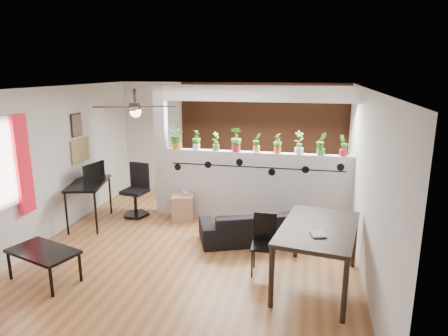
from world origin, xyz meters
TOP-DOWN VIEW (x-y plane):
  - room_shell at (0.00, 0.00)m, footprint 6.30×7.10m
  - partition_wall at (0.80, 1.50)m, footprint 3.60×0.18m
  - ceiling_header at (0.80, 1.50)m, footprint 3.60×0.18m
  - pier_column at (-1.11, 1.50)m, footprint 0.22×0.20m
  - brick_panel at (0.80, 2.97)m, footprint 3.90×0.05m
  - vine_decal at (0.80, 1.40)m, footprint 3.31×0.01m
  - baseboard_heater at (-2.54, -1.20)m, footprint 0.08×1.00m
  - corkboard at (-2.58, 0.95)m, footprint 0.03×0.60m
  - framed_art at (-2.58, 0.90)m, footprint 0.03×0.34m
  - ceiling_fan at (-0.80, -0.30)m, footprint 1.19×1.19m
  - potted_plant_0 at (-0.78, 1.50)m, footprint 0.31×0.28m
  - potted_plant_1 at (-0.39, 1.50)m, footprint 0.24×0.25m
  - potted_plant_2 at (0.01, 1.50)m, footprint 0.22×0.23m
  - potted_plant_3 at (0.41, 1.50)m, footprint 0.25×0.20m
  - potted_plant_4 at (0.80, 1.50)m, footprint 0.23×0.23m
  - potted_plant_5 at (1.20, 1.50)m, footprint 0.17×0.21m
  - potted_plant_6 at (1.59, 1.50)m, footprint 0.28×0.26m
  - potted_plant_7 at (1.99, 1.50)m, footprint 0.26×0.23m
  - potted_plant_8 at (2.38, 1.50)m, footprint 0.23×0.20m
  - sofa at (0.92, 0.51)m, footprint 1.90×1.30m
  - cube_shelf at (-0.58, 1.16)m, footprint 0.48×0.45m
  - cup at (-0.53, 1.16)m, footprint 0.14×0.14m
  - computer_desk at (-2.25, 0.60)m, footprint 0.86×1.25m
  - monitor at (-2.25, 0.75)m, footprint 0.34×0.10m
  - office_chair at (-1.56, 1.20)m, footprint 0.54×0.54m
  - dining_table at (1.95, -0.79)m, footprint 1.19×1.70m
  - book at (1.85, -1.09)m, footprint 0.23×0.28m
  - folding_chair at (1.21, -0.54)m, footprint 0.36×0.36m
  - coffee_table at (-1.75, -1.47)m, footprint 1.10×0.82m

SIDE VIEW (x-z plane):
  - baseboard_heater at x=-2.54m, z-range 0.00..0.18m
  - cube_shelf at x=-0.58m, z-range 0.00..0.50m
  - sofa at x=0.92m, z-range 0.00..0.52m
  - coffee_table at x=-1.75m, z-range 0.18..0.64m
  - office_chair at x=-1.56m, z-range -0.06..0.98m
  - folding_chair at x=1.21m, z-range 0.08..0.95m
  - cup at x=-0.53m, z-range 0.50..0.59m
  - partition_wall at x=0.80m, z-range 0.00..1.35m
  - computer_desk at x=-2.25m, z-range 0.33..1.16m
  - dining_table at x=1.95m, z-range 0.34..1.19m
  - book at x=1.85m, z-range 0.85..0.88m
  - monitor at x=-2.25m, z-range 0.82..1.01m
  - vine_decal at x=0.80m, z-range 0.93..1.23m
  - room_shell at x=0.00m, z-range -0.15..2.75m
  - pier_column at x=-1.11m, z-range 0.00..2.60m
  - brick_panel at x=0.80m, z-range 0.00..2.60m
  - corkboard at x=-2.58m, z-range 1.12..1.58m
  - potted_plant_2 at x=0.01m, z-range 1.36..1.73m
  - potted_plant_4 at x=0.80m, z-range 1.36..1.73m
  - potted_plant_5 at x=1.20m, z-range 1.36..1.74m
  - potted_plant_8 at x=2.38m, z-range 1.36..1.75m
  - potted_plant_1 at x=-0.39m, z-range 1.36..1.76m
  - potted_plant_7 at x=1.99m, z-range 1.36..1.79m
  - potted_plant_6 at x=1.59m, z-range 1.36..1.80m
  - potted_plant_3 at x=0.41m, z-range 1.36..1.82m
  - potted_plant_0 at x=-0.78m, z-range 1.36..1.85m
  - framed_art at x=-2.58m, z-range 1.63..2.07m
  - ceiling_fan at x=-0.80m, z-range 2.10..2.53m
  - ceiling_header at x=0.80m, z-range 2.30..2.60m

